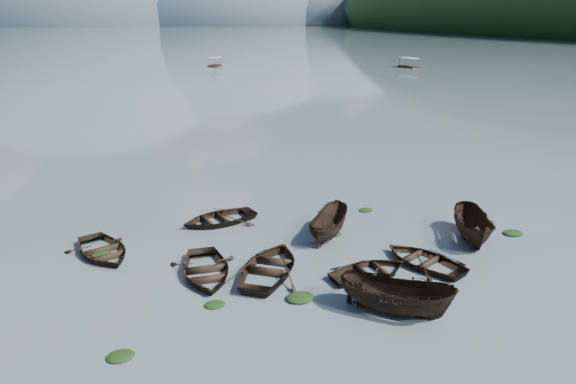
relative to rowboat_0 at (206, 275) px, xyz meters
name	(u,v)px	position (x,y,z in m)	size (l,w,h in m)	color
ground_plane	(382,339)	(5.64, -7.10, 0.00)	(2400.00, 2400.00, 0.00)	#526366
haze_mtn_b	(84,24)	(-54.36, 892.90, 0.00)	(520.00, 520.00, 340.00)	#475666
haze_mtn_c	(210,24)	(145.64, 892.90, 0.00)	(520.00, 520.00, 260.00)	#475666
haze_mtn_d	(309,23)	(325.64, 892.90, 0.00)	(520.00, 520.00, 220.00)	#475666
rowboat_0	(206,275)	(0.00, 0.00, 0.00)	(3.29, 4.61, 0.96)	black
rowboat_1	(271,273)	(3.00, -0.68, 0.00)	(3.57, 5.00, 1.04)	black
rowboat_2	(395,313)	(6.99, -5.61, 0.00)	(1.79, 4.76, 1.84)	black
rowboat_3	(424,264)	(10.49, -2.10, 0.00)	(3.08, 4.32, 0.89)	black
rowboat_4	(370,276)	(7.42, -2.38, 0.00)	(2.87, 4.02, 0.83)	black
rowboat_5	(472,239)	(14.63, -0.28, 0.00)	(1.80, 4.79, 1.85)	black
rowboat_6	(103,255)	(-4.70, 3.77, 0.00)	(3.19, 4.46, 0.92)	black
rowboat_7	(219,223)	(1.78, 6.33, 0.00)	(3.24, 4.54, 0.94)	black
rowboat_8	(328,236)	(7.25, 2.58, 0.00)	(1.62, 4.31, 1.66)	black
weed_clump_0	(121,357)	(-3.90, -5.27, 0.00)	(1.01, 0.82, 0.22)	black
weed_clump_1	(215,305)	(-0.06, -2.80, 0.00)	(0.89, 0.71, 0.19)	black
weed_clump_2	(300,299)	(3.56, -3.39, 0.00)	(1.25, 1.00, 0.27)	black
weed_clump_3	(320,224)	(7.42, 4.32, 0.00)	(0.89, 0.76, 0.20)	black
weed_clump_4	(513,234)	(17.31, -0.34, 0.00)	(1.18, 0.94, 0.24)	black
weed_clump_5	(102,256)	(-4.76, 3.73, 0.00)	(1.02, 0.82, 0.22)	black
weed_clump_6	(334,235)	(7.61, 2.61, 0.00)	(0.94, 0.78, 0.20)	black
weed_clump_7	(366,211)	(10.98, 5.51, 0.00)	(0.94, 0.75, 0.21)	black
pontoon_centre	(215,66)	(18.94, 107.34, 0.00)	(2.18, 5.24, 2.01)	black
pontoon_right	(408,67)	(62.95, 90.18, 0.00)	(2.32, 5.57, 2.14)	black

